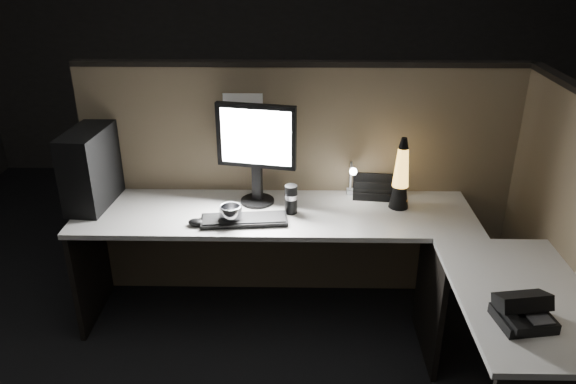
{
  "coord_description": "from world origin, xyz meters",
  "views": [
    {
      "loc": [
        -0.02,
        -2.3,
        2.19
      ],
      "look_at": [
        -0.07,
        0.35,
        0.97
      ],
      "focal_mm": 35.0,
      "sensor_mm": 36.0,
      "label": 1
    }
  ],
  "objects_px": {
    "pc_tower": "(91,168)",
    "monitor": "(256,144)",
    "lava_lamp": "(401,179)",
    "desk_phone": "(522,311)",
    "keyboard": "(244,220)"
  },
  "relations": [
    {
      "from": "pc_tower",
      "to": "monitor",
      "type": "distance_m",
      "value": 0.97
    },
    {
      "from": "lava_lamp",
      "to": "desk_phone",
      "type": "height_order",
      "value": "lava_lamp"
    },
    {
      "from": "keyboard",
      "to": "desk_phone",
      "type": "distance_m",
      "value": 1.5
    },
    {
      "from": "monitor",
      "to": "lava_lamp",
      "type": "relative_size",
      "value": 1.4
    },
    {
      "from": "pc_tower",
      "to": "keyboard",
      "type": "height_order",
      "value": "pc_tower"
    },
    {
      "from": "desk_phone",
      "to": "monitor",
      "type": "bearing_deg",
      "value": 126.99
    },
    {
      "from": "pc_tower",
      "to": "monitor",
      "type": "xyz_separation_m",
      "value": [
        0.96,
        0.05,
        0.13
      ]
    },
    {
      "from": "desk_phone",
      "to": "lava_lamp",
      "type": "bearing_deg",
      "value": 98.48
    },
    {
      "from": "pc_tower",
      "to": "lava_lamp",
      "type": "bearing_deg",
      "value": 4.61
    },
    {
      "from": "pc_tower",
      "to": "desk_phone",
      "type": "xyz_separation_m",
      "value": [
        2.13,
        -1.08,
        -0.18
      ]
    },
    {
      "from": "monitor",
      "to": "lava_lamp",
      "type": "bearing_deg",
      "value": 7.15
    },
    {
      "from": "keyboard",
      "to": "lava_lamp",
      "type": "bearing_deg",
      "value": 7.15
    },
    {
      "from": "monitor",
      "to": "keyboard",
      "type": "xyz_separation_m",
      "value": [
        -0.06,
        -0.27,
        -0.35
      ]
    },
    {
      "from": "keyboard",
      "to": "monitor",
      "type": "bearing_deg",
      "value": 72.25
    },
    {
      "from": "keyboard",
      "to": "lava_lamp",
      "type": "height_order",
      "value": "lava_lamp"
    }
  ]
}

